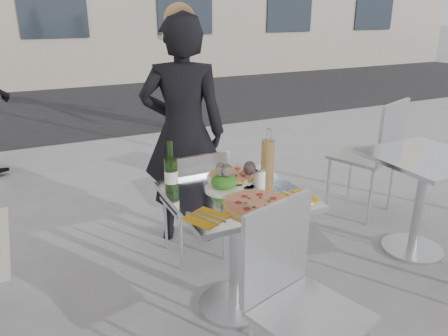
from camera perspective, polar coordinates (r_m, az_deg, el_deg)
name	(u,v)px	position (r m, az deg, el deg)	size (l,w,h in m)	color
ground	(235,306)	(2.80, 1.40, -17.52)	(80.00, 80.00, 0.00)	slate
street_asphalt	(76,105)	(8.70, -18.75, 7.78)	(24.00, 5.00, 0.00)	black
main_table	(235,227)	(2.51, 1.51, -7.74)	(0.72, 0.72, 0.75)	#B7BABF
side_table_right	(423,184)	(3.41, 24.53, -1.89)	(0.72, 0.72, 0.75)	#B7BABF
chair_far	(198,197)	(3.01, -3.41, -3.84)	(0.38, 0.39, 0.83)	silver
chair_near	(295,289)	(2.01, 9.22, -15.35)	(0.53, 0.54, 0.94)	silver
side_chair_rfar	(376,149)	(3.88, 19.22, 2.40)	(0.60, 0.61, 1.02)	silver
woman_diner	(183,133)	(3.23, -5.33, 4.58)	(0.62, 0.41, 1.70)	black
pedestrian_b	(179,78)	(6.46, -5.91, 11.60)	(0.98, 0.56, 1.52)	tan
pizza_near	(257,204)	(2.27, 4.38, -4.74)	(0.36, 0.36, 0.02)	tan
pizza_far	(233,176)	(2.63, 1.16, -0.99)	(0.32, 0.32, 0.03)	white
salad_plate	(224,183)	(2.46, 0.01, -1.99)	(0.22, 0.22, 0.09)	white
wine_bottle	(171,173)	(2.42, -6.92, -0.59)	(0.07, 0.08, 0.29)	#2B531F
carafe	(268,157)	(2.66, 5.74, 1.49)	(0.08, 0.08, 0.29)	tan
sugar_shaker	(260,177)	(2.51, 4.71, -1.16)	(0.06, 0.06, 0.11)	white
wineglass_white_a	(221,171)	(2.44, -0.37, -0.35)	(0.07, 0.07, 0.16)	white
wineglass_white_b	(227,172)	(2.42, 0.35, -0.48)	(0.07, 0.07, 0.16)	white
wineglass_red_a	(249,169)	(2.46, 3.31, -0.18)	(0.07, 0.07, 0.16)	white
wineglass_red_b	(250,169)	(2.47, 3.41, -0.16)	(0.07, 0.07, 0.16)	white
napkin_left	(206,217)	(2.15, -2.40, -6.46)	(0.24, 0.24, 0.01)	gold
napkin_right	(297,197)	(2.40, 9.50, -3.80)	(0.19, 0.20, 0.01)	gold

